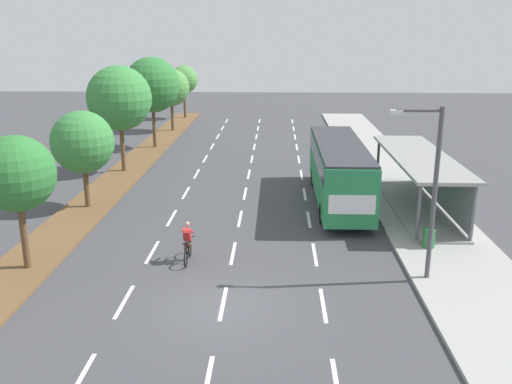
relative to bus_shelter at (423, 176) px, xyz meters
The scene contains 17 objects.
ground_plane 14.75m from the bus_shelter, 130.62° to the right, with size 140.00×140.00×0.00m, color #424247.
median_strip 20.00m from the bus_shelter, 153.49° to the left, with size 2.60×52.00×0.12m, color brown.
sidewalk_right 9.07m from the bus_shelter, 91.80° to the left, with size 4.50×52.00×0.15m, color #9E9E99.
lane_divider_left 15.07m from the bus_shelter, 150.57° to the left, with size 0.14×47.92×0.01m.
lane_divider_center 12.18m from the bus_shelter, 142.35° to the left, with size 0.14×47.92×0.01m.
lane_divider_right 9.69m from the bus_shelter, 129.36° to the left, with size 0.14×47.92×0.01m.
bus_shelter is the anchor object (origin of this frame).
bus 4.46m from the bus_shelter, 163.93° to the left, with size 2.54×11.29×3.37m.
cyclist 13.47m from the bus_shelter, 147.45° to the right, with size 0.46×1.82×1.71m.
median_tree_nearest 19.55m from the bus_shelter, 154.76° to the right, with size 2.95×2.95×5.32m.
median_tree_second 17.89m from the bus_shelter, behind, with size 3.27×3.27×5.14m.
median_tree_third 19.76m from the bus_shelter, 157.15° to the left, with size 4.23×4.23×6.97m.
median_tree_fourth 23.67m from the bus_shelter, 138.57° to the left, with size 4.35×4.35×7.16m.
median_tree_fifth 29.39m from the bus_shelter, 126.87° to the left, with size 3.46×3.46×5.75m.
median_tree_farthest 36.09m from the bus_shelter, 119.39° to the left, with size 2.93×2.93×5.57m.
streetlight 9.18m from the bus_shelter, 103.63° to the right, with size 1.91×0.24×6.50m.
trash_bin 5.88m from the bus_shelter, 100.85° to the right, with size 0.52×0.52×0.85m, color #286B38.
Camera 1 is at (1.80, -17.05, 9.15)m, focal length 38.61 mm.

